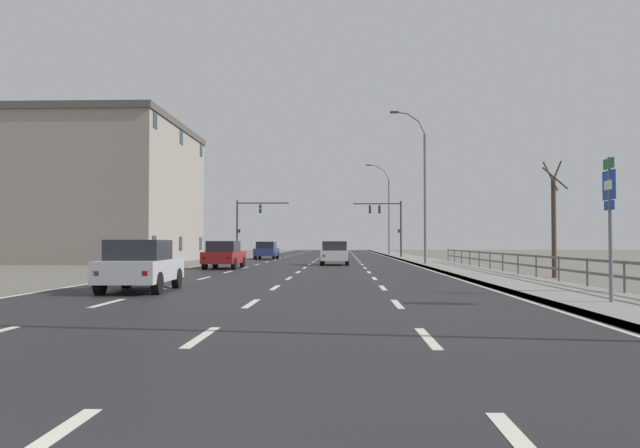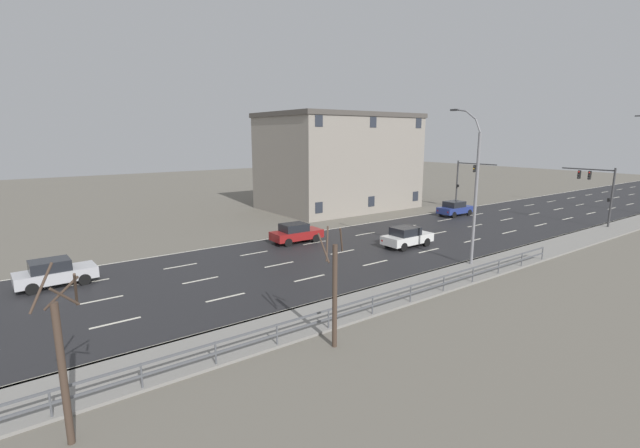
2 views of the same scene
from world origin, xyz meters
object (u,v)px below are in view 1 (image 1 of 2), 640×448
Objects in this scene: highway_sign at (610,211)px; brick_building at (109,192)px; car_far_left at (267,250)px; car_far_right at (141,265)px; street_lamp_midground at (423,189)px; car_near_right at (224,255)px; traffic_signal_left at (247,220)px; street_lamp_distant at (387,211)px; traffic_signal_right at (389,219)px; car_mid_centre at (335,253)px.

highway_sign is 0.21× the size of brick_building.
car_far_right is (0.58, -36.92, 0.00)m from car_far_left.
car_near_right is at bearing -153.97° from street_lamp_midground.
car_near_right is at bearing -84.37° from traffic_signal_left.
car_far_right is 0.25× the size of brick_building.
street_lamp_midground is at bearing -89.93° from street_lamp_distant.
street_lamp_distant reaches higher than car_far_right.
street_lamp_distant reaches higher than highway_sign.
highway_sign is at bearing -54.47° from brick_building.
traffic_signal_right is at bearing 92.06° from street_lamp_midground.
street_lamp_midground is 2.45× the size of car_far_left.
traffic_signal_right is 1.33× the size of car_near_right.
street_lamp_midground is 2.43× the size of car_far_right.
traffic_signal_right is at bearing 29.69° from car_far_left.
highway_sign reaches higher than car_far_left.
traffic_signal_left is 1.33× the size of car_far_right.
highway_sign is at bearing -71.34° from car_far_left.
traffic_signal_left is at bearing 108.54° from highway_sign.
brick_building is at bearing 109.73° from car_far_right.
street_lamp_distant is 32.60m from car_mid_centre.
highway_sign is 0.84× the size of car_near_right.
traffic_signal_right is at bearing 73.76° from car_far_right.
traffic_signal_left is at bearing -174.16° from traffic_signal_right.
traffic_signal_left is (-15.34, 45.73, 1.45)m from highway_sign.
highway_sign is (0.98, -58.69, -2.92)m from street_lamp_distant.
car_far_left is (-11.21, -6.08, -3.01)m from traffic_signal_right.
traffic_signal_right reaches higher than highway_sign.
car_near_right is 16.69m from car_far_right.
traffic_signal_right is at bearing 28.84° from brick_building.
car_mid_centre is at bearing -65.15° from car_far_left.
brick_building is (-11.75, 13.68, 4.64)m from car_near_right.
brick_building is at bearing -151.16° from traffic_signal_right.
street_lamp_distant is at bearing 42.09° from traffic_signal_left.
street_lamp_midground is 20.53m from traffic_signal_right.
street_lamp_distant is at bearing 90.07° from street_lamp_midground.
street_lamp_distant reaches higher than car_mid_centre.
car_far_left and car_far_right have the same top height.
traffic_signal_left is at bearing 118.80° from car_far_left.
car_mid_centre is 0.24× the size of brick_building.
highway_sign reaches higher than car_mid_centre.
car_mid_centre is (-5.76, 0.25, -4.17)m from street_lamp_midground.
traffic_signal_left is at bearing 114.62° from car_mid_centre.
car_mid_centre is at bearing 46.34° from car_near_right.
traffic_signal_left is at bearing -137.91° from street_lamp_distant.
traffic_signal_left is (-14.35, -12.97, -1.47)m from street_lamp_distant.
car_near_right is at bearing -135.45° from car_mid_centre.
car_mid_centre is at bearing -65.37° from traffic_signal_left.
highway_sign is 47.18m from traffic_signal_right.
car_far_left and car_mid_centre have the same top height.
car_mid_centre is at bearing -22.96° from brick_building.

